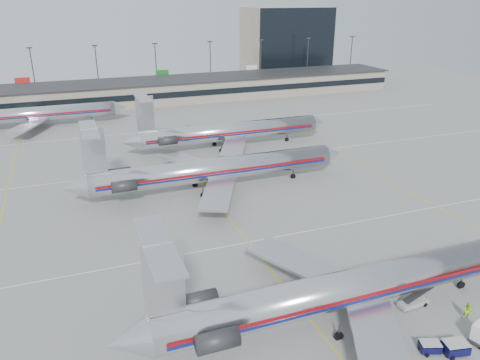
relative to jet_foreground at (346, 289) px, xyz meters
name	(u,v)px	position (x,y,z in m)	size (l,w,h in m)	color
ground	(282,285)	(-3.04, 7.24, -3.46)	(260.00, 260.00, 0.00)	gray
apron_markings	(248,242)	(-3.04, 17.24, -3.45)	(160.00, 0.15, 0.02)	silver
terminal	(136,92)	(-3.04, 105.21, -0.30)	(162.00, 17.00, 6.25)	gray
light_mast_row	(127,66)	(-3.04, 119.24, 5.12)	(163.60, 0.40, 15.28)	#38383D
distant_building	(286,42)	(58.96, 135.24, 9.04)	(30.00, 20.00, 25.00)	tan
jet_foreground	(346,289)	(0.00, 0.00, 0.00)	(45.56, 26.83, 11.92)	silver
jet_second_row	(210,170)	(-2.38, 35.24, 0.03)	(45.98, 27.07, 12.03)	silver
jet_third_row	(227,132)	(7.35, 55.29, 0.00)	(43.64, 26.84, 11.93)	silver
jet_back_row	(33,114)	(-29.89, 85.92, -0.16)	(41.60, 25.59, 11.37)	silver
cart_inner	(430,347)	(4.64, -6.54, -2.94)	(2.03, 1.69, 0.99)	#0A0A38
cart_outer	(455,348)	(6.54, -7.51, -2.82)	(2.34, 1.82, 1.19)	#0A0A38
belt_loader	(414,302)	(7.69, -0.79, -2.93)	(3.80, 1.36, 1.99)	#A2A2A2
ramp_worker_near	(383,316)	(3.18, -1.86, -2.67)	(0.58, 0.38, 1.58)	#B9DA14
ramp_worker_far	(468,311)	(11.11, -4.28, -2.53)	(0.91, 0.71, 1.86)	#A0E215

